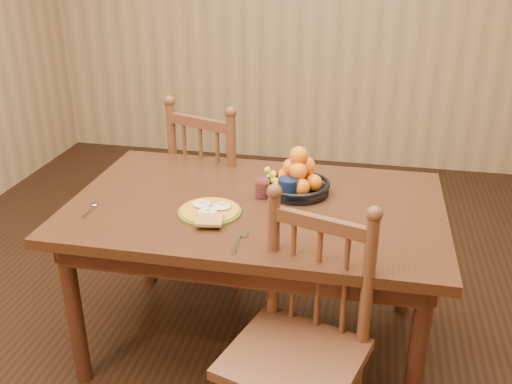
% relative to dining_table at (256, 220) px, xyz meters
% --- Properties ---
extents(room, '(4.52, 5.02, 2.72)m').
position_rel_dining_table_xyz_m(room, '(0.00, 0.00, 0.68)').
color(room, black).
rests_on(room, ground).
extents(dining_table, '(1.60, 1.00, 0.75)m').
position_rel_dining_table_xyz_m(dining_table, '(0.00, 0.00, 0.00)').
color(dining_table, black).
rests_on(dining_table, ground).
extents(chair_far, '(0.59, 0.58, 1.03)m').
position_rel_dining_table_xyz_m(chair_far, '(-0.33, 0.61, -0.17)').
color(chair_far, '#462615').
rests_on(chair_far, ground).
extents(chair_near, '(0.55, 0.54, 0.98)m').
position_rel_dining_table_xyz_m(chair_near, '(0.27, -0.57, -0.19)').
color(chair_near, '#462615').
rests_on(chair_near, ground).
extents(breakfast_plate, '(0.26, 0.29, 0.04)m').
position_rel_dining_table_xyz_m(breakfast_plate, '(-0.17, -0.15, 0.10)').
color(breakfast_plate, '#59601E').
rests_on(breakfast_plate, dining_table).
extents(fork, '(0.04, 0.18, 0.00)m').
position_rel_dining_table_xyz_m(fork, '(0.01, -0.35, 0.09)').
color(fork, silver).
rests_on(fork, dining_table).
extents(spoon, '(0.04, 0.16, 0.01)m').
position_rel_dining_table_xyz_m(spoon, '(-0.67, -0.19, 0.09)').
color(spoon, silver).
rests_on(spoon, dining_table).
extents(coffee_mug, '(0.13, 0.09, 0.10)m').
position_rel_dining_table_xyz_m(coffee_mug, '(0.14, 0.06, 0.14)').
color(coffee_mug, '#091635').
rests_on(coffee_mug, dining_table).
extents(juice_glass, '(0.06, 0.06, 0.09)m').
position_rel_dining_table_xyz_m(juice_glass, '(0.02, 0.06, 0.13)').
color(juice_glass, silver).
rests_on(juice_glass, dining_table).
extents(fruit_bowl, '(0.32, 0.29, 0.22)m').
position_rel_dining_table_xyz_m(fruit_bowl, '(0.16, 0.14, 0.15)').
color(fruit_bowl, black).
rests_on(fruit_bowl, dining_table).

